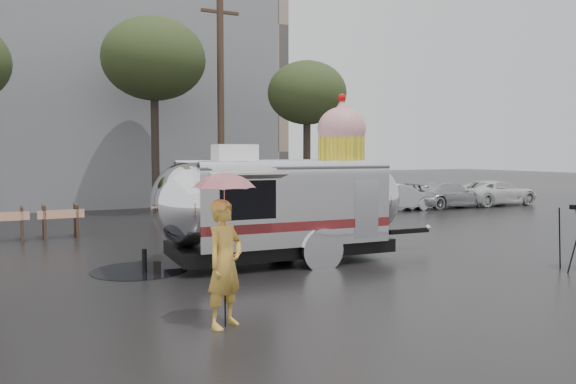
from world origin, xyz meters
TOP-DOWN VIEW (x-y plane):
  - ground at (0.00, 0.00)m, footprint 120.00×120.00m
  - puddles at (1.97, -0.13)m, footprint 10.56×8.84m
  - grey_building at (-4.00, 24.00)m, footprint 22.00×12.00m
  - utility_pole at (2.50, 14.00)m, footprint 1.60×0.28m
  - tree_mid at (0.00, 15.00)m, footprint 4.20×4.20m
  - tree_right at (6.00, 13.00)m, footprint 3.36×3.36m
  - barricade_row at (-5.55, 9.96)m, footprint 4.30×0.80m
  - parked_cars at (11.78, 12.00)m, footprint 13.20×1.90m
  - airstream_trailer at (0.43, 3.71)m, footprint 7.59×2.96m
  - person_left at (-2.56, -0.46)m, footprint 0.81×0.73m
  - umbrella_pink at (-2.56, -0.46)m, footprint 1.10×1.10m
  - tripod at (5.54, -0.07)m, footprint 0.54×0.60m

SIDE VIEW (x-z plane):
  - ground at x=0.00m, z-range 0.00..0.00m
  - puddles at x=1.97m, z-range 0.00..0.01m
  - barricade_row at x=-5.55m, z-range 0.02..1.02m
  - parked_cars at x=11.78m, z-range -0.03..1.47m
  - tripod at x=5.54m, z-range 0.12..1.57m
  - person_left at x=-2.56m, z-range 0.00..1.88m
  - airstream_trailer at x=0.43m, z-range -0.61..3.48m
  - umbrella_pink at x=-2.56m, z-range 0.77..3.08m
  - utility_pole at x=2.50m, z-range 0.12..9.12m
  - tree_right at x=6.00m, z-range 1.85..8.27m
  - tree_mid at x=0.00m, z-range 2.33..10.35m
  - grey_building at x=-4.00m, z-range 0.00..13.00m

